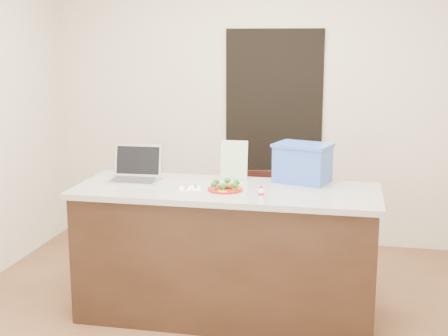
% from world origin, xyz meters
% --- Properties ---
extents(ground, '(4.00, 4.00, 0.00)m').
position_xyz_m(ground, '(0.00, 0.00, 0.00)').
color(ground, brown).
rests_on(ground, ground).
extents(room_shell, '(4.00, 4.00, 4.00)m').
position_xyz_m(room_shell, '(0.00, 0.00, 1.62)').
color(room_shell, white).
rests_on(room_shell, ground).
extents(doorway, '(0.90, 0.02, 2.00)m').
position_xyz_m(doorway, '(0.10, 1.98, 1.00)').
color(doorway, black).
rests_on(doorway, ground).
extents(island, '(2.06, 0.76, 0.92)m').
position_xyz_m(island, '(0.00, 0.25, 0.46)').
color(island, black).
rests_on(island, ground).
extents(plate, '(0.24, 0.24, 0.02)m').
position_xyz_m(plate, '(0.01, 0.19, 0.93)').
color(plate, maroon).
rests_on(plate, island).
extents(meatballs, '(0.09, 0.09, 0.04)m').
position_xyz_m(meatballs, '(0.00, 0.19, 0.95)').
color(meatballs, brown).
rests_on(meatballs, plate).
extents(broccoli, '(0.18, 0.20, 0.04)m').
position_xyz_m(broccoli, '(0.01, 0.19, 0.97)').
color(broccoli, '#124412').
rests_on(broccoli, plate).
extents(pepper_rings, '(0.22, 0.20, 0.01)m').
position_xyz_m(pepper_rings, '(0.01, 0.19, 0.94)').
color(pepper_rings, yellow).
rests_on(pepper_rings, plate).
extents(napkin, '(0.18, 0.18, 0.01)m').
position_xyz_m(napkin, '(-0.23, 0.17, 0.92)').
color(napkin, white).
rests_on(napkin, island).
extents(fork, '(0.03, 0.13, 0.00)m').
position_xyz_m(fork, '(-0.25, 0.18, 0.93)').
color(fork, '#AFAEB3').
rests_on(fork, napkin).
extents(knife, '(0.05, 0.18, 0.01)m').
position_xyz_m(knife, '(-0.20, 0.16, 0.93)').
color(knife, white).
rests_on(knife, napkin).
extents(yogurt_bottle, '(0.03, 0.03, 0.07)m').
position_xyz_m(yogurt_bottle, '(0.27, 0.05, 0.95)').
color(yogurt_bottle, white).
rests_on(yogurt_bottle, island).
extents(laptop, '(0.36, 0.28, 0.25)m').
position_xyz_m(laptop, '(-0.68, 0.36, 0.99)').
color(laptop, silver).
rests_on(laptop, island).
extents(leaflet, '(0.20, 0.05, 0.28)m').
position_xyz_m(leaflet, '(-0.00, 0.54, 1.06)').
color(leaflet, silver).
rests_on(leaflet, island).
extents(blue_box, '(0.44, 0.37, 0.27)m').
position_xyz_m(blue_box, '(0.49, 0.54, 1.06)').
color(blue_box, '#3256B7').
rests_on(blue_box, island).
extents(chair, '(0.43, 0.43, 0.85)m').
position_xyz_m(chair, '(0.08, 1.10, 0.48)').
color(chair, black).
rests_on(chair, ground).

